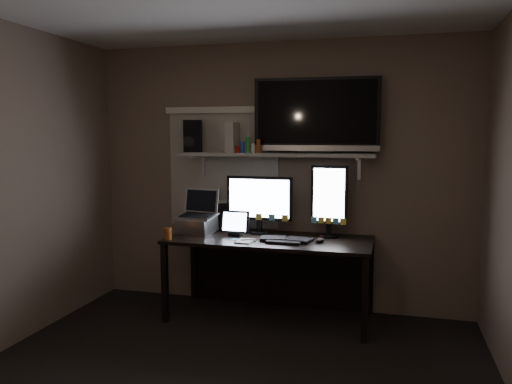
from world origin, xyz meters
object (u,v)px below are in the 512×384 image
(tablet, at_px, (235,223))
(mouse, at_px, (320,240))
(game_console, at_px, (233,137))
(speaker, at_px, (193,136))
(laptop, at_px, (197,212))
(monitor_landscape, at_px, (259,204))
(tv, at_px, (316,115))
(monitor_portrait, at_px, (329,201))
(desk, at_px, (272,254))
(cup, at_px, (168,234))
(keyboard, at_px, (286,239))

(tablet, bearing_deg, mouse, -4.05)
(game_console, bearing_deg, mouse, -18.59)
(speaker, bearing_deg, laptop, -77.96)
(mouse, height_order, speaker, speaker)
(monitor_landscape, xyz_separation_m, mouse, (0.60, -0.26, -0.25))
(monitor_landscape, distance_m, tv, 0.96)
(game_console, bearing_deg, monitor_portrait, -1.89)
(monitor_landscape, relative_size, tv, 0.56)
(monitor_portrait, distance_m, speaker, 1.42)
(desk, xyz_separation_m, game_console, (-0.40, 0.06, 1.06))
(desk, bearing_deg, mouse, -21.53)
(laptop, distance_m, cup, 0.39)
(cup, distance_m, tv, 1.68)
(keyboard, bearing_deg, mouse, 4.96)
(monitor_landscape, bearing_deg, tv, 7.10)
(laptop, xyz_separation_m, tv, (1.08, 0.20, 0.88))
(laptop, bearing_deg, desk, 13.98)
(tablet, distance_m, cup, 0.61)
(monitor_landscape, xyz_separation_m, tablet, (-0.18, -0.18, -0.16))
(tablet, relative_size, speaker, 0.88)
(speaker, bearing_deg, game_console, -21.21)
(tablet, bearing_deg, monitor_landscape, 45.88)
(tablet, height_order, laptop, laptop)
(cup, bearing_deg, monitor_landscape, 34.11)
(tablet, height_order, cup, tablet)
(keyboard, bearing_deg, cup, -166.10)
(monitor_portrait, xyz_separation_m, tv, (-0.13, 0.05, 0.76))
(cup, bearing_deg, game_console, 46.05)
(mouse, height_order, tablet, tablet)
(cup, distance_m, game_console, 1.06)
(mouse, distance_m, game_console, 1.24)
(keyboard, bearing_deg, desk, 132.93)
(tablet, xyz_separation_m, game_console, (-0.07, 0.17, 0.77))
(monitor_portrait, xyz_separation_m, tablet, (-0.83, -0.18, -0.21))
(tablet, bearing_deg, game_console, 115.33)
(tablet, bearing_deg, laptop, 177.92)
(desk, relative_size, tv, 1.61)
(mouse, xyz_separation_m, game_console, (-0.86, 0.25, 0.87))
(monitor_landscape, xyz_separation_m, keyboard, (0.31, -0.27, -0.26))
(mouse, xyz_separation_m, tv, (-0.09, 0.31, 1.07))
(laptop, xyz_separation_m, cup, (-0.14, -0.33, -0.15))
(mouse, bearing_deg, monitor_landscape, 162.09)
(monitor_landscape, height_order, monitor_portrait, monitor_portrait)
(tablet, relative_size, cup, 2.57)
(laptop, distance_m, speaker, 0.73)
(mouse, bearing_deg, tv, 111.50)
(game_console, bearing_deg, tablet, -68.98)
(keyboard, relative_size, cup, 4.41)
(mouse, xyz_separation_m, speaker, (-1.26, 0.27, 0.88))
(mouse, distance_m, cup, 1.33)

